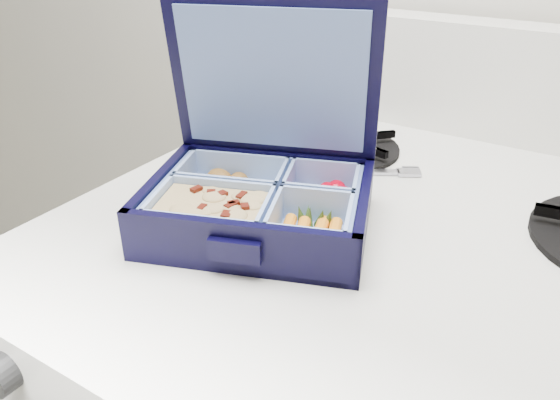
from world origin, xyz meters
The scene contains 3 objects.
bento_box centered at (0.48, 1.56, 1.02)m, with size 0.22×0.17×0.05m, color black, non-canonical shape.
burner_grate_rear centered at (0.46, 1.78, 1.00)m, with size 0.16×0.16×0.02m, color black.
fork centered at (0.49, 1.72, 1.00)m, with size 0.02×0.17×0.01m, color #A7A7B5, non-canonical shape.
Camera 1 is at (0.75, 1.16, 1.28)m, focal length 35.00 mm.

